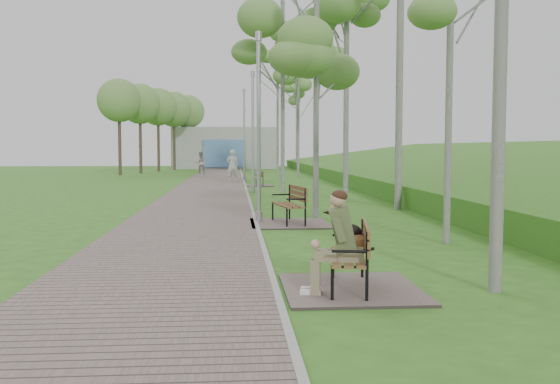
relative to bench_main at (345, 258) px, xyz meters
The scene contains 20 objects.
ground 2.66m from the bench_main, 111.51° to the left, with size 120.00×120.00×0.00m, color #336521.
walkway 24.10m from the bench_main, 96.46° to the left, with size 3.50×67.00×0.04m, color #695955.
kerb 23.96m from the bench_main, 92.30° to the left, with size 0.10×67.00×0.05m, color #999993.
embankment 25.01m from the bench_main, 63.80° to the left, with size 14.00×70.00×1.60m, color #4B9028.
building_north 53.49m from the bench_main, 92.64° to the left, with size 10.00×5.20×4.00m.
bench_main is the anchor object (origin of this frame).
bench_second 7.68m from the bench_main, 90.91° to the left, with size 2.03×2.26×1.25m.
bench_third 24.33m from the bench_main, 90.69° to the left, with size 1.56×1.74×0.96m.
lamp_post_near 8.39m from the bench_main, 96.14° to the left, with size 0.20×0.20×5.05m.
lamp_post_second 19.62m from the bench_main, 92.03° to the left, with size 0.21×0.21×5.40m.
lamp_post_third 29.97m from the bench_main, 91.73° to the left, with size 0.22×0.22×5.60m.
lamp_post_far 44.80m from the bench_main, 90.80° to the left, with size 0.20×0.20×5.30m.
pedestrian_near 28.72m from the bench_main, 93.25° to the left, with size 0.70×0.46×1.91m, color white.
pedestrian_far 40.64m from the bench_main, 95.88° to the left, with size 0.83×0.65×1.71m, color gray.
birch_near_a 10.13m from the bench_main, 85.10° to the left, with size 2.26×2.26×6.54m.
birch_mid_b 24.98m from the bench_main, 79.65° to the left, with size 2.64×2.64×10.58m.
birch_mid_c 20.74m from the bench_main, 88.07° to the left, with size 2.95×2.95×8.90m.
birch_far_b 34.06m from the bench_main, 87.62° to the left, with size 2.76×2.76×10.18m.
birch_far_c 34.89m from the bench_main, 85.23° to the left, with size 2.76×2.76×10.11m.
birch_distant_b 52.03m from the bench_main, 85.01° to the left, with size 2.86×2.86×9.24m.
Camera 1 is at (-0.57, -10.90, 1.99)m, focal length 40.00 mm.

